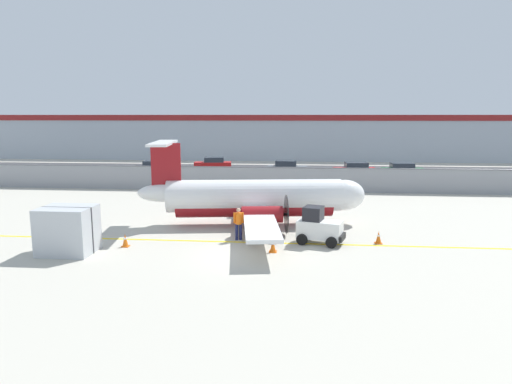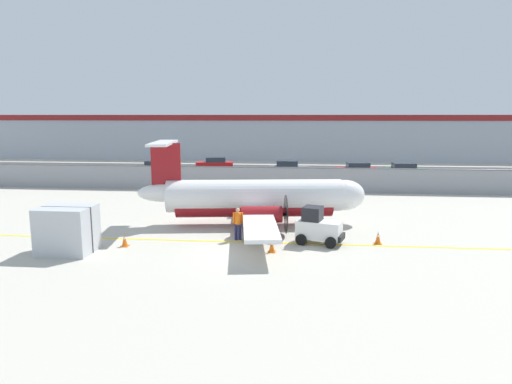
% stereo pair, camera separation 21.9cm
% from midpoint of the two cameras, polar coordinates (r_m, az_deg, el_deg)
% --- Properties ---
extents(ground_plane, '(140.00, 140.00, 0.01)m').
position_cam_midpoint_polar(ground_plane, '(23.46, -0.58, -6.32)').
color(ground_plane, '#B7B2A3').
extents(perimeter_fence, '(98.00, 0.10, 2.10)m').
position_cam_midpoint_polar(perimeter_fence, '(38.88, 1.85, 1.71)').
color(perimeter_fence, gray).
rests_on(perimeter_fence, ground).
extents(parking_lot_strip, '(98.00, 17.00, 0.12)m').
position_cam_midpoint_polar(parking_lot_strip, '(50.40, 2.64, 2.30)').
color(parking_lot_strip, '#38383A').
rests_on(parking_lot_strip, ground).
extents(background_building, '(91.00, 8.10, 6.50)m').
position_cam_midpoint_polar(background_building, '(68.54, 3.40, 6.90)').
color(background_building, '#A8B2BC').
rests_on(background_building, ground).
extents(commuter_airplane, '(13.45, 16.07, 4.92)m').
position_cam_midpoint_polar(commuter_airplane, '(26.89, 0.06, -0.76)').
color(commuter_airplane, white).
rests_on(commuter_airplane, ground).
extents(baggage_tug, '(2.55, 1.92, 1.88)m').
position_cam_midpoint_polar(baggage_tug, '(23.30, 7.59, -4.35)').
color(baggage_tug, silver).
rests_on(baggage_tug, ground).
extents(ground_crew_worker, '(0.55, 0.42, 1.70)m').
position_cam_midpoint_polar(ground_crew_worker, '(23.72, -2.46, -3.78)').
color(ground_crew_worker, '#191E4C').
rests_on(ground_crew_worker, ground).
extents(cargo_container, '(2.44, 2.00, 2.20)m').
position_cam_midpoint_polar(cargo_container, '(23.27, -22.72, -4.42)').
color(cargo_container, '#B7BCC1').
rests_on(cargo_container, ground).
extents(traffic_cone_near_left, '(0.36, 0.36, 0.64)m').
position_cam_midpoint_polar(traffic_cone_near_left, '(23.60, -16.28, -5.84)').
color(traffic_cone_near_left, orange).
rests_on(traffic_cone_near_left, ground).
extents(traffic_cone_near_right, '(0.36, 0.36, 0.64)m').
position_cam_midpoint_polar(traffic_cone_near_right, '(30.24, -9.53, -2.23)').
color(traffic_cone_near_right, orange).
rests_on(traffic_cone_near_right, ground).
extents(traffic_cone_far_left, '(0.36, 0.36, 0.64)m').
position_cam_midpoint_polar(traffic_cone_far_left, '(21.79, 1.84, -6.72)').
color(traffic_cone_far_left, orange).
rests_on(traffic_cone_far_left, ground).
extents(traffic_cone_far_right, '(0.36, 0.36, 0.64)m').
position_cam_midpoint_polar(traffic_cone_far_right, '(23.98, 14.82, -5.52)').
color(traffic_cone_far_right, orange).
rests_on(traffic_cone_far_right, ground).
extents(parked_car_0, '(4.33, 2.29, 1.58)m').
position_cam_midpoint_polar(parked_car_0, '(49.48, -12.79, 2.91)').
color(parked_car_0, black).
rests_on(parked_car_0, parking_lot_strip).
extents(parked_car_1, '(4.39, 2.45, 1.58)m').
position_cam_midpoint_polar(parked_car_1, '(52.65, -5.49, 3.49)').
color(parked_car_1, red).
rests_on(parked_car_1, parking_lot_strip).
extents(parked_car_2, '(4.25, 2.10, 1.58)m').
position_cam_midpoint_polar(parked_car_2, '(48.54, 3.77, 3.00)').
color(parked_car_2, slate).
rests_on(parked_car_2, parking_lot_strip).
extents(parked_car_3, '(4.32, 2.27, 1.58)m').
position_cam_midpoint_polar(parked_car_3, '(47.62, 12.14, 2.68)').
color(parked_car_3, red).
rests_on(parked_car_3, parking_lot_strip).
extents(parked_car_4, '(4.24, 2.08, 1.58)m').
position_cam_midpoint_polar(parked_car_4, '(48.36, 17.78, 2.54)').
color(parked_car_4, '#19662D').
rests_on(parked_car_4, parking_lot_strip).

